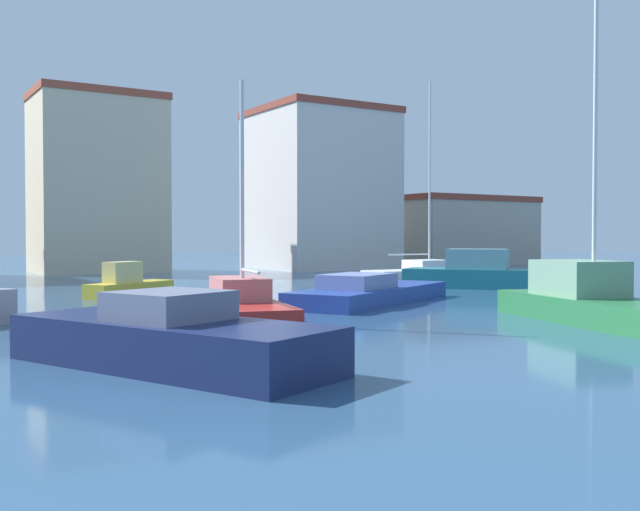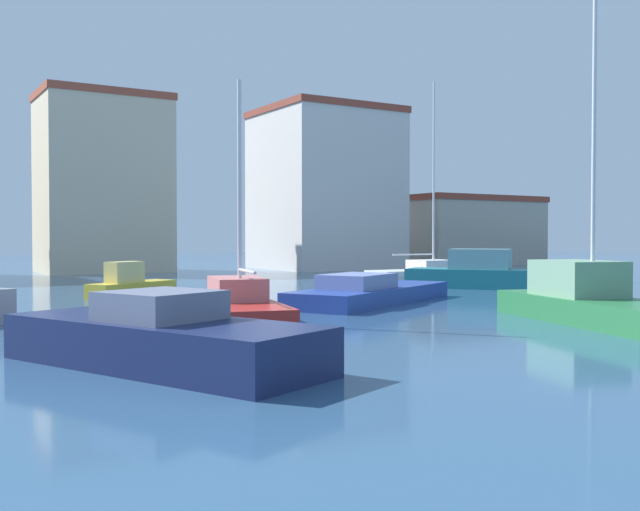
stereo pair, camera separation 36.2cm
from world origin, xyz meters
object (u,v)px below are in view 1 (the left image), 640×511
object	(u,v)px
sailboat_red_inner_mooring	(242,306)
motorboat_teal_near_pier	(486,274)
sailboat_green_far_left	(589,299)
motorboat_blue_behind_lamppost	(369,292)
sailboat_white_center_channel	(429,271)
motorboat_yellow_distant_north	(128,285)
motorboat_navy_distant_east	(170,339)

from	to	relation	value
sailboat_red_inner_mooring	motorboat_teal_near_pier	xyz separation A→B (m)	(16.06, 6.54, 0.17)
sailboat_green_far_left	motorboat_blue_behind_lamppost	bearing A→B (deg)	103.87
motorboat_blue_behind_lamppost	sailboat_white_center_channel	xyz separation A→B (m)	(11.98, 10.69, 0.05)
sailboat_green_far_left	motorboat_blue_behind_lamppost	size ratio (longest dim) A/B	1.10
motorboat_teal_near_pier	motorboat_yellow_distant_north	bearing A→B (deg)	164.82
motorboat_teal_near_pier	motorboat_navy_distant_east	bearing A→B (deg)	-149.02
sailboat_red_inner_mooring	sailboat_white_center_channel	distance (m)	23.37
sailboat_green_far_left	motorboat_navy_distant_east	bearing A→B (deg)	-177.04
motorboat_teal_near_pier	sailboat_white_center_channel	size ratio (longest dim) A/B	0.66
sailboat_green_far_left	sailboat_white_center_channel	size ratio (longest dim) A/B	0.86
sailboat_red_inner_mooring	motorboat_teal_near_pier	world-z (taller)	sailboat_red_inner_mooring
sailboat_red_inner_mooring	motorboat_blue_behind_lamppost	world-z (taller)	sailboat_red_inner_mooring
motorboat_teal_near_pier	sailboat_white_center_channel	world-z (taller)	sailboat_white_center_channel
sailboat_white_center_channel	motorboat_teal_near_pier	bearing A→B (deg)	-110.28
motorboat_teal_near_pier	motorboat_blue_behind_lamppost	xyz separation A→B (m)	(-9.26, -3.33, -0.27)
sailboat_red_inner_mooring	sailboat_green_far_left	xyz separation A→B (m)	(8.82, -4.97, 0.16)
sailboat_red_inner_mooring	motorboat_navy_distant_east	xyz separation A→B (m)	(-4.23, -5.65, 0.03)
motorboat_blue_behind_lamppost	motorboat_yellow_distant_north	xyz separation A→B (m)	(-6.74, 7.67, 0.09)
sailboat_green_far_left	motorboat_blue_behind_lamppost	distance (m)	8.43
motorboat_teal_near_pier	motorboat_yellow_distant_north	distance (m)	16.58
motorboat_blue_behind_lamppost	sailboat_green_far_left	bearing A→B (deg)	-76.13
sailboat_green_far_left	motorboat_navy_distant_east	world-z (taller)	sailboat_green_far_left
sailboat_green_far_left	motorboat_yellow_distant_north	size ratio (longest dim) A/B	2.34
motorboat_blue_behind_lamppost	motorboat_navy_distant_east	xyz separation A→B (m)	(-11.03, -8.85, 0.14)
motorboat_yellow_distant_north	sailboat_white_center_channel	world-z (taller)	sailboat_white_center_channel
motorboat_navy_distant_east	sailboat_white_center_channel	bearing A→B (deg)	40.34
motorboat_teal_near_pier	motorboat_blue_behind_lamppost	world-z (taller)	motorboat_teal_near_pier
sailboat_green_far_left	sailboat_white_center_channel	distance (m)	21.34
motorboat_yellow_distant_north	motorboat_blue_behind_lamppost	bearing A→B (deg)	-48.71
sailboat_green_far_left	motorboat_yellow_distant_north	xyz separation A→B (m)	(-8.76, 15.85, -0.18)
motorboat_navy_distant_east	sailboat_green_far_left	bearing A→B (deg)	2.96
sailboat_red_inner_mooring	sailboat_white_center_channel	bearing A→B (deg)	36.50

